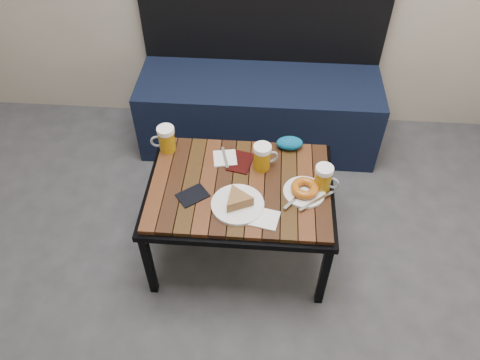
# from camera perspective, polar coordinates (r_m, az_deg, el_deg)

# --- Properties ---
(bench) EXTENTS (1.40, 0.50, 0.95)m
(bench) POSITION_cam_1_polar(r_m,az_deg,el_deg) (2.86, 2.34, 9.37)
(bench) COLOR black
(bench) RESTS_ON ground
(cafe_table) EXTENTS (0.84, 0.62, 0.47)m
(cafe_table) POSITION_cam_1_polar(r_m,az_deg,el_deg) (2.11, 0.00, -1.35)
(cafe_table) COLOR black
(cafe_table) RESTS_ON ground
(beer_mug_left) EXTENTS (0.12, 0.09, 0.13)m
(beer_mug_left) POSITION_cam_1_polar(r_m,az_deg,el_deg) (2.23, -9.00, 4.96)
(beer_mug_left) COLOR #AC780D
(beer_mug_left) RESTS_ON cafe_table
(beer_mug_centre) EXTENTS (0.12, 0.10, 0.13)m
(beer_mug_centre) POSITION_cam_1_polar(r_m,az_deg,el_deg) (2.11, 2.77, 2.83)
(beer_mug_centre) COLOR #AC780D
(beer_mug_centre) RESTS_ON cafe_table
(beer_mug_right) EXTENTS (0.12, 0.10, 0.12)m
(beer_mug_right) POSITION_cam_1_polar(r_m,az_deg,el_deg) (2.05, 10.16, 0.25)
(beer_mug_right) COLOR #AC780D
(beer_mug_right) RESTS_ON cafe_table
(plate_pie) EXTENTS (0.23, 0.23, 0.06)m
(plate_pie) POSITION_cam_1_polar(r_m,az_deg,el_deg) (1.98, -0.30, -2.68)
(plate_pie) COLOR white
(plate_pie) RESTS_ON cafe_table
(plate_bagel) EXTENTS (0.22, 0.21, 0.05)m
(plate_bagel) POSITION_cam_1_polar(r_m,az_deg,el_deg) (2.05, 7.87, -1.21)
(plate_bagel) COLOR white
(plate_bagel) RESTS_ON cafe_table
(napkin_left) EXTENTS (0.12, 0.14, 0.01)m
(napkin_left) POSITION_cam_1_polar(r_m,az_deg,el_deg) (2.19, -1.85, 2.68)
(napkin_left) COLOR white
(napkin_left) RESTS_ON cafe_table
(napkin_right) EXTENTS (0.14, 0.13, 0.01)m
(napkin_right) POSITION_cam_1_polar(r_m,az_deg,el_deg) (1.95, 2.89, -4.69)
(napkin_right) COLOR white
(napkin_right) RESTS_ON cafe_table
(passport_navy) EXTENTS (0.16, 0.15, 0.01)m
(passport_navy) POSITION_cam_1_polar(r_m,az_deg,el_deg) (2.04, -5.79, -1.89)
(passport_navy) COLOR black
(passport_navy) RESTS_ON cafe_table
(passport_burgundy) EXTENTS (0.13, 0.16, 0.01)m
(passport_burgundy) POSITION_cam_1_polar(r_m,az_deg,el_deg) (2.17, 0.08, 2.21)
(passport_burgundy) COLOR black
(passport_burgundy) RESTS_ON cafe_table
(knit_pouch) EXTENTS (0.13, 0.09, 0.06)m
(knit_pouch) POSITION_cam_1_polar(r_m,az_deg,el_deg) (2.25, 6.07, 4.50)
(knit_pouch) COLOR navy
(knit_pouch) RESTS_ON cafe_table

